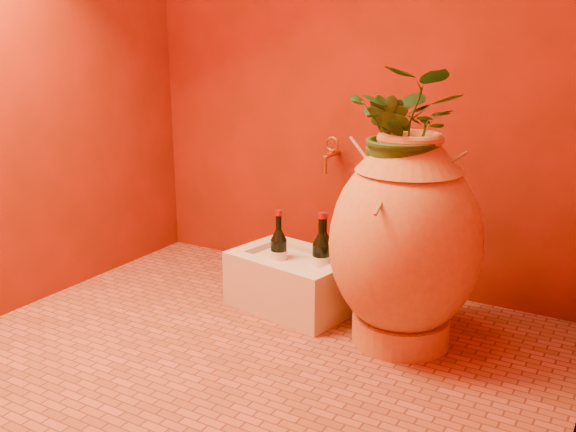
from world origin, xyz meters
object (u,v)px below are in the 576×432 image
Objects in this scene: wine_bottle_b at (279,253)px; amphora at (405,242)px; wall_tap at (330,153)px; wine_bottle_a at (324,256)px; stone_basin at (293,282)px; wine_bottle_c at (321,259)px.

amphora is at bearing -5.53° from wine_bottle_b.
amphora is at bearing -39.34° from wall_tap.
wine_bottle_a is at bearing -67.13° from wall_tap.
stone_basin is 0.71m from wall_tap.
wall_tap is at bearing 111.80° from wine_bottle_c.
wall_tap is at bearing 112.87° from wine_bottle_a.
wine_bottle_c is 1.93× the size of wall_tap.
wine_bottle_a is (-0.46, 0.15, -0.19)m from amphora.
amphora is 2.61× the size of wine_bottle_c.
wall_tap is at bearing 92.23° from stone_basin.
stone_basin is at bearing -87.77° from wall_tap.
wine_bottle_b reaches higher than wine_bottle_a.
amphora reaches higher than wine_bottle_b.
amphora reaches higher than wall_tap.
wine_bottle_b is at bearing -97.52° from wall_tap.
amphora reaches higher than wine_bottle_a.
wall_tap is at bearing 82.48° from wine_bottle_b.
wall_tap is (-0.16, 0.41, 0.43)m from wine_bottle_c.
wall_tap is (-0.15, 0.35, 0.44)m from wine_bottle_a.
wine_bottle_a is 0.58m from wall_tap.
stone_basin is 3.50× the size of wall_tap.
wall_tap is at bearing 140.66° from amphora.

